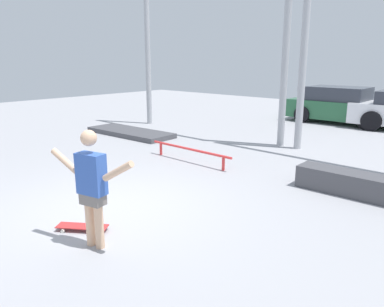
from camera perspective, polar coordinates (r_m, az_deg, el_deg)
ground_plane at (r=6.67m, az=-11.85°, el=-8.06°), size 36.00×36.00×0.00m
skateboarder at (r=5.10m, az=-15.02°, el=-4.46°), size 1.39×0.40×1.62m
skateboard at (r=5.92m, az=-16.38°, el=-10.64°), size 0.75×0.61×0.08m
grind_box at (r=7.58m, az=25.52°, el=-4.70°), size 2.70×0.58×0.43m
manual_pad at (r=12.84m, az=-9.40°, el=3.19°), size 3.28×1.29×0.16m
grind_rail at (r=9.25m, az=-0.34°, el=0.41°), size 2.59×0.10×0.36m
canopy_support_left at (r=12.83m, az=2.21°, el=19.88°), size 6.01×0.20×6.13m
parked_car_green at (r=16.08m, az=21.68°, el=6.78°), size 4.00×1.91×1.43m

